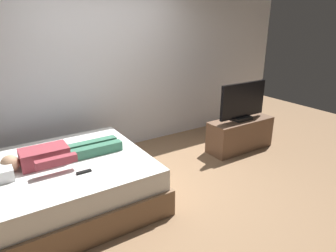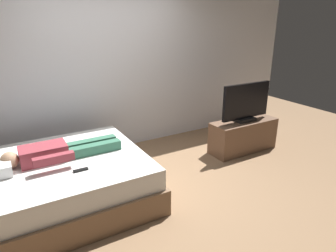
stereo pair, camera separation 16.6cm
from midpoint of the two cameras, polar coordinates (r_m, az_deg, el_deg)
ground_plane at (r=3.73m, az=-1.30°, el=-12.63°), size 10.00×10.00×0.00m
back_wall at (r=4.79m, az=-6.61°, el=12.47°), size 6.40×0.10×2.80m
bed at (r=3.59m, az=-18.90°, el=-10.35°), size 1.96×1.64×0.54m
person at (r=3.48m, az=-19.26°, el=-4.77°), size 1.26×0.46×0.18m
remote at (r=3.18m, az=-14.89°, el=-8.14°), size 0.15×0.04×0.02m
tv_stand at (r=4.91m, az=15.07°, el=-1.79°), size 1.10×0.40×0.50m
tv at (r=4.75m, az=15.64°, el=4.23°), size 0.88×0.20×0.59m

